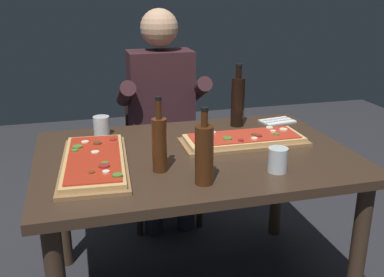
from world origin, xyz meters
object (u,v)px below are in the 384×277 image
Objects in this scene: diner_chair at (160,143)px; seated_diner at (163,110)px; pizza_rectangular_front at (244,140)px; pizza_rectangular_left at (94,162)px; tumbler_near_camera at (278,161)px; vinegar_bottle_green at (204,154)px; oil_bottle_amber at (159,143)px; dining_table at (195,172)px; tumbler_far_side at (102,126)px; wine_bottle_dark at (238,101)px.

diner_chair is 0.65× the size of seated_diner.
pizza_rectangular_front is 0.71m from pizza_rectangular_left.
diner_chair reaches higher than tumbler_near_camera.
pizza_rectangular_front is 0.88m from diner_chair.
seated_diner is (-0.26, 1.03, -0.04)m from tumbler_near_camera.
tumbler_near_camera is at bearing 5.84° from vinegar_bottle_green.
diner_chair is at bearing 79.19° from oil_bottle_amber.
pizza_rectangular_front is 0.50m from vinegar_bottle_green.
pizza_rectangular_left is (-0.45, -0.04, 0.12)m from dining_table.
oil_bottle_amber is 0.93m from seated_diner.
tumbler_near_camera is at bearing -88.48° from pizza_rectangular_front.
pizza_rectangular_left is 2.12× the size of vinegar_bottle_green.
tumbler_near_camera is (0.01, -0.35, 0.02)m from pizza_rectangular_front.
seated_diner is (0.00, -0.12, 0.26)m from diner_chair.
tumbler_far_side is (-0.64, 0.31, 0.03)m from pizza_rectangular_front.
tumbler_near_camera reaches higher than tumbler_far_side.
wine_bottle_dark is 3.32× the size of tumbler_near_camera.
oil_bottle_amber is 3.09× the size of tumbler_near_camera.
vinegar_bottle_green is (-0.31, -0.38, 0.10)m from pizza_rectangular_front.
oil_bottle_amber is at bearing -136.17° from wine_bottle_dark.
vinegar_bottle_green reaches higher than tumbler_near_camera.
seated_diner is at bearing 43.94° from tumbler_far_side.
vinegar_bottle_green is 1.24m from diner_chair.
oil_bottle_amber is at bearing -69.66° from tumbler_far_side.
wine_bottle_dark reaches higher than oil_bottle_amber.
seated_diner is (0.00, 0.74, 0.10)m from dining_table.
tumbler_near_camera is 0.12× the size of diner_chair.
tumbler_far_side is at bearing 115.85° from vinegar_bottle_green.
pizza_rectangular_left is at bearing -116.54° from diner_chair.
vinegar_bottle_green is (0.14, -0.16, 0.00)m from oil_bottle_amber.
dining_table is 2.35× the size of pizza_rectangular_front.
pizza_rectangular_left is at bearing -174.31° from dining_table.
wine_bottle_dark is 1.07× the size of oil_bottle_amber.
dining_table is 0.42m from tumbler_near_camera.
tumbler_near_camera is 1.06m from seated_diner.
pizza_rectangular_front is 0.31m from wine_bottle_dark.
tumbler_far_side is at bearing 110.34° from oil_bottle_amber.
tumbler_far_side is 0.54m from seated_diner.
diner_chair is at bearing 51.83° from tumbler_far_side.
oil_bottle_amber is at bearing -154.10° from pizza_rectangular_front.
dining_table is 0.87m from diner_chair.
tumbler_far_side is 0.70m from diner_chair.
vinegar_bottle_green is 0.34× the size of diner_chair.
oil_bottle_amber is at bearing -139.48° from dining_table.
vinegar_bottle_green is at bearing -64.15° from tumbler_far_side.
wine_bottle_dark is at bearing -51.41° from seated_diner.
oil_bottle_amber is at bearing -100.81° from diner_chair.
dining_table is at bearing -168.16° from pizza_rectangular_front.
tumbler_near_camera is at bearing -19.20° from pizza_rectangular_left.
pizza_rectangular_left is at bearing 160.80° from tumbler_near_camera.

